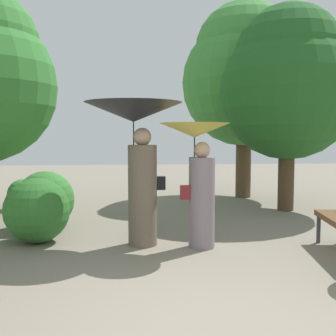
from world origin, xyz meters
name	(u,v)px	position (x,y,z in m)	size (l,w,h in m)	color
ground_plane	(201,322)	(0.00, 0.00, 0.00)	(40.00, 40.00, 0.00)	gray
person_left	(137,139)	(-0.51, 2.61, 1.58)	(1.42, 1.42, 2.11)	#6B5B4C
person_right	(198,165)	(0.37, 2.39, 1.21)	(1.01, 1.01, 1.81)	gray
tree_near_right	(245,73)	(2.38, 7.22, 3.25)	(3.27, 3.27, 5.10)	brown
tree_mid_right	(288,81)	(2.78, 5.22, 2.79)	(2.91, 2.91, 4.42)	#4C3823
bush_path_left	(45,200)	(-2.10, 3.90, 0.51)	(1.01, 1.01, 1.01)	#387F33
bush_path_right	(23,194)	(-2.98, 5.86, 0.34)	(0.67, 0.67, 0.67)	#428C3D
bush_behind_bench	(37,210)	(-2.02, 2.90, 0.49)	(0.99, 0.99, 0.99)	#2D6B28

